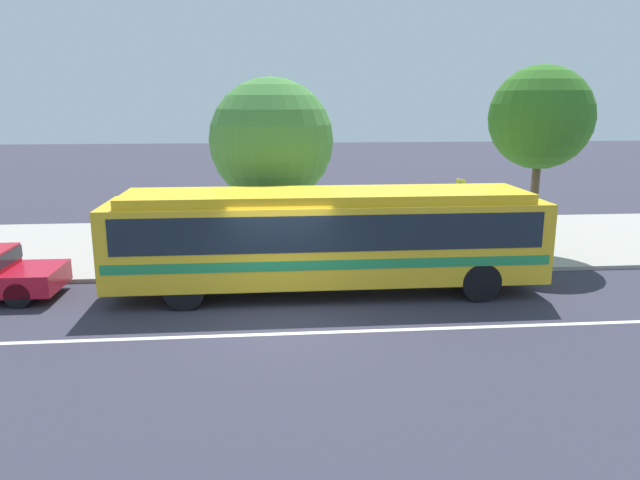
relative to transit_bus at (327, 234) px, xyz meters
The scene contains 10 objects.
ground_plane 2.86m from the transit_bus, 121.39° to the right, with size 120.00×120.00×0.00m, color #343341.
sidewalk_slab 5.70m from the transit_bus, 103.13° to the left, with size 60.00×8.00×0.12m, color #A49E94.
lane_stripe_center 3.48m from the transit_bus, 113.69° to the right, with size 56.00×0.16×0.01m, color silver.
transit_bus is the anchor object (origin of this frame).
pedestrian_waiting_near_sign 4.19m from the transit_bus, 134.10° to the left, with size 0.43×0.43×1.66m.
pedestrian_walking_along_curb 2.52m from the transit_bus, 52.28° to the left, with size 0.48×0.48×1.71m.
pedestrian_standing_by_tree 3.32m from the transit_bus, 84.61° to the left, with size 0.39×0.39×1.67m.
bus_stop_sign 4.53m from the transit_bus, 24.61° to the left, with size 0.17×0.43×2.58m.
street_tree_near_stop 4.44m from the transit_bus, 110.55° to the left, with size 3.84×3.84×5.53m.
street_tree_mid_block 8.39m from the transit_bus, 25.90° to the left, with size 3.24×3.24×5.93m.
Camera 1 is at (-0.31, -12.99, 4.93)m, focal length 33.59 mm.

